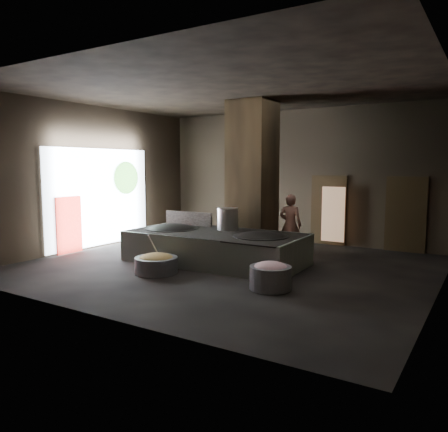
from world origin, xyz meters
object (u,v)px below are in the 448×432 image
Objects in this scene: veg_basin at (156,265)px; meat_basin at (270,278)px; wok_left at (172,231)px; cook at (290,225)px; wok_right at (261,239)px; hearth_platform at (215,247)px; stock_pot at (228,219)px.

veg_basin is 1.17× the size of meat_basin.
cook reaches higher than wok_left.
meat_basin is (1.04, -1.57, -0.50)m from wok_right.
wok_left is 1.43× the size of veg_basin.
wok_right is at bearing 82.32° from cook.
hearth_platform is 1.84m from veg_basin.
wok_left is 1.67× the size of meat_basin.
meat_basin is (1.06, -3.46, -0.66)m from cook.
wok_left is at bearing -179.41° from hearth_platform.
meat_basin is (2.39, -1.52, -0.17)m from hearth_platform.
stock_pot reaches higher than wok_left.
hearth_platform is 3.41× the size of wok_right.
hearth_platform is 4.52× the size of veg_basin.
hearth_platform is 5.31× the size of meat_basin.
wok_left is 1.96m from veg_basin.
wok_right is (1.35, 0.05, 0.34)m from hearth_platform.
wok_right is 2.25× the size of stock_pot.
wok_right reaches higher than meat_basin.
cook reaches higher than wok_right.
wok_right reaches higher than veg_basin.
hearth_platform is at bearing -177.88° from wok_right.
meat_basin is (3.84, -1.47, -0.50)m from wok_left.
meat_basin is at bearing -33.76° from hearth_platform.
wok_right is 2.70m from veg_basin.
cook is at bearing 62.12° from veg_basin.
stock_pot reaches higher than hearth_platform.
veg_basin is (-1.94, -3.67, -0.71)m from cook.
wok_left is 2.80m from wok_right.
wok_right is at bearing 42.25° from veg_basin.
veg_basin is at bearing 54.04° from cook.
stock_pot is 0.69× the size of meat_basin.
cook is 4.21m from veg_basin.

